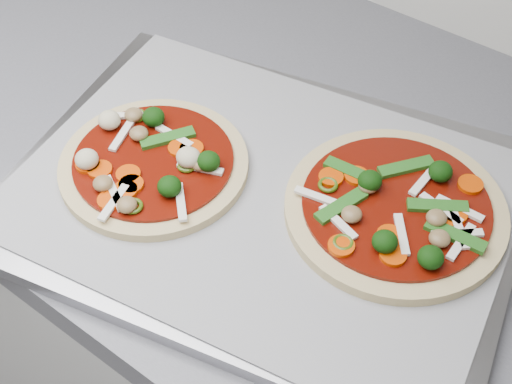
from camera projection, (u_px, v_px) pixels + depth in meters
The scene contains 4 objects.
baking_tray at pixel (263, 198), 0.73m from camera, with size 0.50×0.37×0.02m, color gray.
parchment at pixel (263, 192), 0.72m from camera, with size 0.48×0.35×0.00m, color #9C9CA1.
pizza_left at pixel (153, 162), 0.73m from camera, with size 0.22×0.22×0.03m.
pizza_right at pixel (396, 209), 0.69m from camera, with size 0.27×0.27×0.04m.
Camera 1 is at (-0.27, 0.83, 1.45)m, focal length 50.00 mm.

